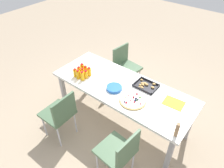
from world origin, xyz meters
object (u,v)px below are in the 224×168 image
juice_bottle_2 (82,76)px  plate_stack (114,88)px  chair_far_left (125,64)px  juice_bottle_5 (86,74)px  juice_bottle_4 (83,72)px  juice_bottle_7 (86,70)px  juice_bottle_6 (82,68)px  juice_bottle_3 (79,71)px  chair_near_right (120,151)px  snack_tray (146,85)px  juice_bottle_0 (75,73)px  juice_bottle_1 (78,74)px  napkin_stack (102,83)px  paper_folder (174,103)px  fruit_pizza (133,100)px  chair_near_left (60,113)px  cardboard_tube (177,130)px  party_table (122,90)px  juice_bottle_8 (89,72)px

juice_bottle_2 → plate_stack: juice_bottle_2 is taller
chair_far_left → juice_bottle_5: size_ratio=6.24×
juice_bottle_4 → juice_bottle_7: 0.07m
juice_bottle_6 → juice_bottle_7: (0.07, -0.00, -0.00)m
juice_bottle_3 → chair_near_right: bearing=-25.5°
juice_bottle_2 → snack_tray: size_ratio=0.47×
juice_bottle_0 → chair_near_right: bearing=-22.4°
chair_far_left → juice_bottle_1: bearing=-1.6°
juice_bottle_7 → napkin_stack: 0.36m
juice_bottle_5 → paper_folder: juice_bottle_5 is taller
fruit_pizza → chair_far_left: bearing=130.2°
snack_tray → plate_stack: same height
chair_near_right → juice_bottle_4: size_ratio=6.18×
juice_bottle_2 → paper_folder: (1.27, 0.38, -0.07)m
chair_near_left → cardboard_tube: size_ratio=4.35×
chair_near_right → juice_bottle_6: bearing=66.3°
chair_far_left → juice_bottle_7: juice_bottle_7 is taller
juice_bottle_3 → juice_bottle_4: juice_bottle_4 is taller
juice_bottle_7 → napkin_stack: bearing=-3.2°
party_table → juice_bottle_0: size_ratio=15.07×
cardboard_tube → paper_folder: 0.53m
cardboard_tube → chair_near_left: bearing=-162.5°
chair_far_left → juice_bottle_4: bearing=-1.8°
juice_bottle_5 → fruit_pizza: (0.83, 0.02, -0.05)m
plate_stack → napkin_stack: bearing=-179.3°
juice_bottle_5 → juice_bottle_8: size_ratio=0.94×
chair_near_left → fruit_pizza: (0.77, 0.62, 0.23)m
juice_bottle_1 → juice_bottle_3: bearing=128.7°
juice_bottle_1 → juice_bottle_6: juice_bottle_6 is taller
plate_stack → napkin_stack: size_ratio=1.45×
juice_bottle_7 → chair_near_right: bearing=-29.5°
juice_bottle_4 → juice_bottle_2: bearing=-47.3°
juice_bottle_4 → paper_folder: size_ratio=0.52×
juice_bottle_2 → juice_bottle_4: (-0.07, 0.08, -0.01)m
chair_near_right → juice_bottle_6: juice_bottle_6 is taller
juice_bottle_5 → juice_bottle_7: size_ratio=0.95×
juice_bottle_5 → napkin_stack: juice_bottle_5 is taller
juice_bottle_0 → juice_bottle_2: size_ratio=0.93×
chair_far_left → napkin_stack: bearing=20.1°
chair_near_right → fruit_pizza: bearing=26.1°
juice_bottle_4 → juice_bottle_7: size_ratio=0.95×
party_table → chair_near_right: chair_near_right is taller
party_table → juice_bottle_2: (-0.55, -0.24, 0.14)m
juice_bottle_4 → fruit_pizza: juice_bottle_4 is taller
juice_bottle_0 → plate_stack: size_ratio=0.64×
party_table → juice_bottle_0: (-0.69, -0.25, 0.13)m
juice_bottle_4 → snack_tray: 0.96m
fruit_pizza → cardboard_tube: cardboard_tube is taller
juice_bottle_4 → juice_bottle_7: bearing=91.4°
juice_bottle_5 → cardboard_tube: (1.51, -0.15, 0.03)m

